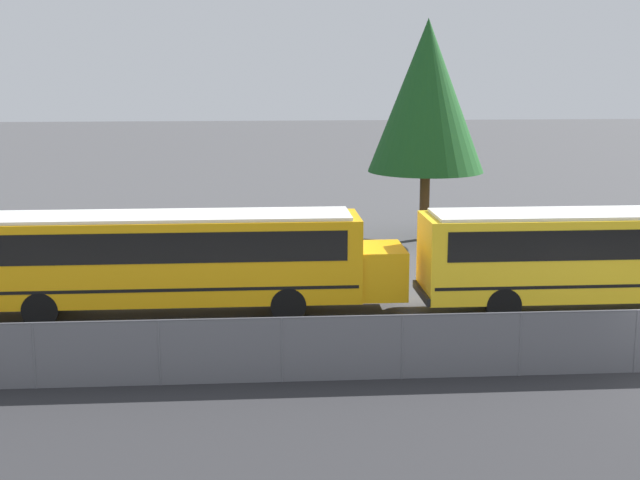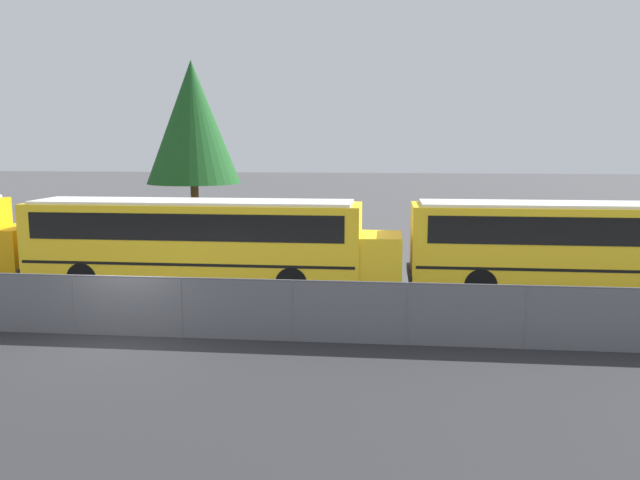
# 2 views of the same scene
# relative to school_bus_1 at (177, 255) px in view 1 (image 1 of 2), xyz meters

# --- Properties ---
(school_bus_1) EXTENTS (13.65, 2.51, 3.25)m
(school_bus_1) POSITION_rel_school_bus_1_xyz_m (0.00, 0.00, 0.00)
(school_bus_1) COLOR orange
(school_bus_1) RESTS_ON ground_plane
(school_bus_2) EXTENTS (13.65, 2.51, 3.25)m
(school_bus_2) POSITION_rel_school_bus_1_xyz_m (14.10, -0.52, 0.00)
(school_bus_2) COLOR yellow
(school_bus_2) RESTS_ON ground_plane
(tree_0) EXTENTS (5.13, 5.13, 9.77)m
(tree_0) POSITION_rel_school_bus_1_xyz_m (10.10, 11.51, 4.46)
(tree_0) COLOR #51381E
(tree_0) RESTS_ON ground_plane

